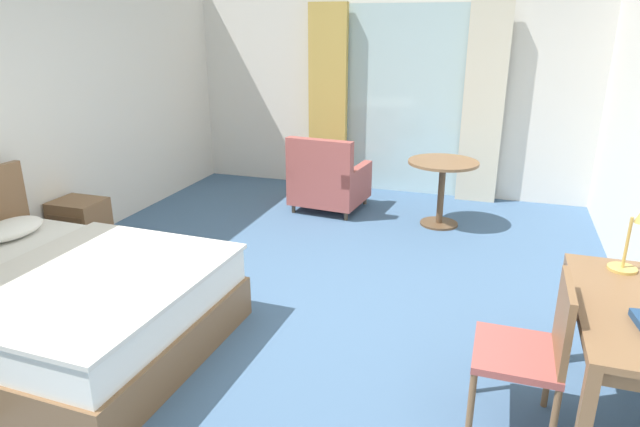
% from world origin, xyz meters
% --- Properties ---
extents(ground, '(5.66, 7.72, 0.10)m').
position_xyz_m(ground, '(0.00, 0.00, -0.05)').
color(ground, '#426084').
extents(wall_back, '(5.26, 0.12, 2.64)m').
position_xyz_m(wall_back, '(0.00, 3.60, 1.32)').
color(wall_back, silver).
rests_on(wall_back, ground).
extents(balcony_glass_door, '(1.49, 0.02, 2.32)m').
position_xyz_m(balcony_glass_door, '(0.24, 3.52, 1.16)').
color(balcony_glass_door, silver).
rests_on(balcony_glass_door, ground).
extents(curtain_panel_left, '(0.50, 0.10, 2.34)m').
position_xyz_m(curtain_panel_left, '(-0.72, 3.42, 1.17)').
color(curtain_panel_left, tan).
rests_on(curtain_panel_left, ground).
extents(curtain_panel_right, '(0.47, 0.10, 2.34)m').
position_xyz_m(curtain_panel_right, '(1.21, 3.42, 1.17)').
color(curtain_panel_right, beige).
rests_on(curtain_panel_right, ground).
extents(bed, '(2.21, 1.72, 1.01)m').
position_xyz_m(bed, '(-1.38, -0.83, 0.30)').
color(bed, brown).
rests_on(bed, ground).
extents(nightstand, '(0.45, 0.38, 0.53)m').
position_xyz_m(nightstand, '(-2.26, 0.51, 0.26)').
color(nightstand, brown).
rests_on(nightstand, ground).
extents(writing_desk, '(0.55, 1.23, 0.75)m').
position_xyz_m(writing_desk, '(2.16, -0.58, 0.65)').
color(writing_desk, brown).
rests_on(writing_desk, ground).
extents(desk_chair, '(0.44, 0.48, 0.89)m').
position_xyz_m(desk_chair, '(1.71, -0.72, 0.51)').
color(desk_chair, '#9E4C47').
rests_on(desk_chair, ground).
extents(desk_lamp, '(0.21, 0.16, 0.40)m').
position_xyz_m(desk_lamp, '(2.22, -0.12, 1.02)').
color(desk_lamp, tan).
rests_on(desk_lamp, writing_desk).
extents(armchair_by_window, '(0.85, 0.83, 0.89)m').
position_xyz_m(armchair_by_window, '(-0.42, 2.48, 0.34)').
color(armchair_by_window, '#9E4C47').
rests_on(armchair_by_window, ground).
extents(round_cafe_table, '(0.74, 0.74, 0.72)m').
position_xyz_m(round_cafe_table, '(0.89, 2.38, 0.53)').
color(round_cafe_table, brown).
rests_on(round_cafe_table, ground).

